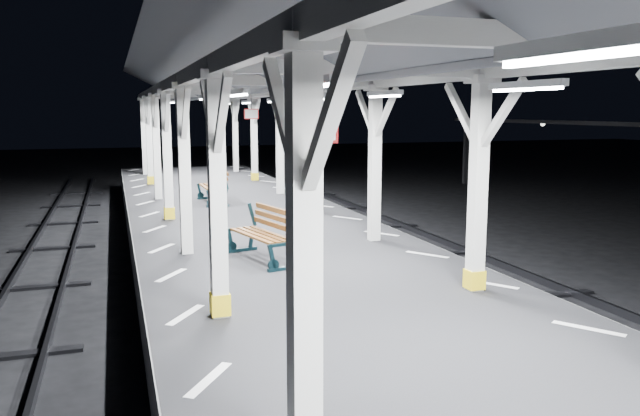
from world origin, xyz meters
TOP-DOWN VIEW (x-y plane):
  - platform at (0.00, 0.00)m, footprint 6.00×50.00m
  - hazard_stripes_left at (-2.45, 0.00)m, footprint 1.00×48.00m
  - hazard_stripes_right at (2.45, 0.00)m, footprint 1.00×48.00m
  - canopy at (0.00, -0.02)m, footprint 5.40×49.00m
  - bench_mid at (-0.63, 5.00)m, footprint 1.09×1.92m
  - bench_far at (-0.39, 12.62)m, footprint 0.73×1.86m

SIDE VIEW (x-z plane):
  - platform at x=0.00m, z-range 0.00..1.00m
  - hazard_stripes_left at x=-2.45m, z-range 1.00..1.01m
  - hazard_stripes_right at x=2.45m, z-range 1.00..1.01m
  - bench_mid at x=-0.63m, z-range 1.03..2.02m
  - bench_far at x=-0.39m, z-range 1.03..2.03m
  - canopy at x=0.00m, z-range 2.23..6.88m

